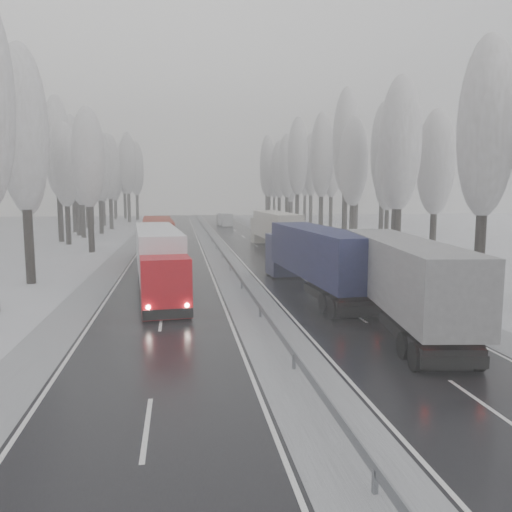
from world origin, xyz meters
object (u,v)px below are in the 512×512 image
object	(u,v)px
truck_blue_box	(313,255)
box_truck_distant	(225,220)
truck_grey_tarp	(395,274)
truck_cream_box	(274,228)
truck_red_white	(158,256)
truck_red_red	(158,239)

from	to	relation	value
truck_blue_box	box_truck_distant	world-z (taller)	truck_blue_box
truck_grey_tarp	truck_blue_box	xyz separation A→B (m)	(-2.06, 8.23, -0.02)
truck_cream_box	box_truck_distant	size ratio (longest dim) A/B	2.47
truck_red_white	truck_red_red	world-z (taller)	truck_red_white
truck_blue_box	truck_cream_box	world-z (taller)	truck_blue_box
truck_grey_tarp	box_truck_distant	bearing A→B (deg)	99.35
truck_cream_box	truck_red_red	size ratio (longest dim) A/B	1.04
truck_red_white	truck_cream_box	bearing A→B (deg)	57.06
truck_grey_tarp	truck_red_red	world-z (taller)	truck_grey_tarp
truck_blue_box	truck_red_red	world-z (taller)	truck_blue_box
truck_red_white	truck_red_red	distance (m)	12.47
truck_grey_tarp	truck_blue_box	bearing A→B (deg)	111.83
truck_grey_tarp	truck_cream_box	world-z (taller)	truck_grey_tarp
truck_red_red	truck_grey_tarp	bearing A→B (deg)	-63.35
truck_red_white	box_truck_distant	bearing A→B (deg)	75.50
truck_cream_box	truck_red_white	xyz separation A→B (m)	(-12.33, -23.61, -0.06)
truck_blue_box	box_truck_distant	distance (m)	65.12
truck_cream_box	truck_red_red	xyz separation A→B (m)	(-12.85, -11.16, -0.10)
truck_grey_tarp	truck_blue_box	size ratio (longest dim) A/B	1.01
truck_cream_box	truck_red_red	world-z (taller)	truck_cream_box
truck_red_white	truck_grey_tarp	bearing A→B (deg)	-44.15
truck_blue_box	truck_grey_tarp	bearing A→B (deg)	-79.40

